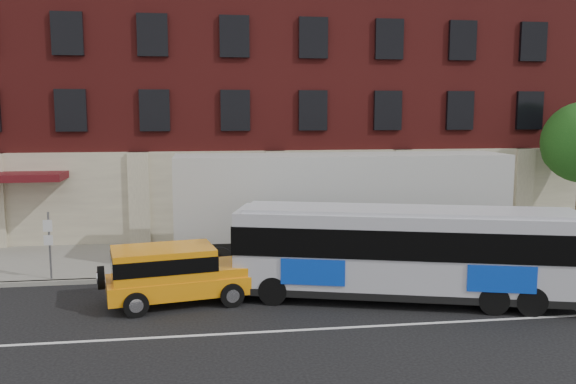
{
  "coord_description": "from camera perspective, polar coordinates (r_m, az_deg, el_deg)",
  "views": [
    {
      "loc": [
        -3.29,
        -14.94,
        5.9
      ],
      "look_at": [
        -0.32,
        5.5,
        3.12
      ],
      "focal_mm": 37.43,
      "sensor_mm": 36.0,
      "label": 1
    }
  ],
  "objects": [
    {
      "name": "ground",
      "position": [
        16.4,
        3.98,
        -13.45
      ],
      "size": [
        120.0,
        120.0,
        0.0
      ],
      "primitive_type": "plane",
      "color": "black",
      "rests_on": "ground"
    },
    {
      "name": "sidewalk",
      "position": [
        24.86,
        -0.44,
        -5.9
      ],
      "size": [
        60.0,
        6.0,
        0.15
      ],
      "primitive_type": "cube",
      "color": "gray",
      "rests_on": "ground"
    },
    {
      "name": "kerb",
      "position": [
        21.99,
        0.64,
        -7.71
      ],
      "size": [
        60.0,
        0.25,
        0.15
      ],
      "primitive_type": "cube",
      "color": "gray",
      "rests_on": "ground"
    },
    {
      "name": "lane_line",
      "position": [
        16.85,
        3.61,
        -12.83
      ],
      "size": [
        60.0,
        0.12,
        0.01
      ],
      "primitive_type": "cube",
      "color": "silver",
      "rests_on": "ground"
    },
    {
      "name": "building",
      "position": [
        32.08,
        -2.43,
        10.65
      ],
      "size": [
        30.0,
        12.1,
        15.0
      ],
      "color": "maroon",
      "rests_on": "sidewalk"
    },
    {
      "name": "sign_pole",
      "position": [
        22.18,
        -21.74,
        -4.47
      ],
      "size": [
        0.3,
        0.2,
        2.5
      ],
      "color": "slate",
      "rests_on": "ground"
    },
    {
      "name": "city_bus",
      "position": [
        19.13,
        11.23,
        -5.44
      ],
      "size": [
        10.89,
        5.17,
        2.93
      ],
      "color": "#B4B5BE",
      "rests_on": "ground"
    },
    {
      "name": "yellow_suv",
      "position": [
        18.95,
        -10.88,
        -7.39
      ],
      "size": [
        4.8,
        2.67,
        1.79
      ],
      "color": "orange",
      "rests_on": "ground"
    },
    {
      "name": "shipping_container",
      "position": [
        23.49,
        5.11,
        -1.66
      ],
      "size": [
        12.82,
        2.81,
        4.27
      ],
      "color": "black",
      "rests_on": "ground"
    }
  ]
}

